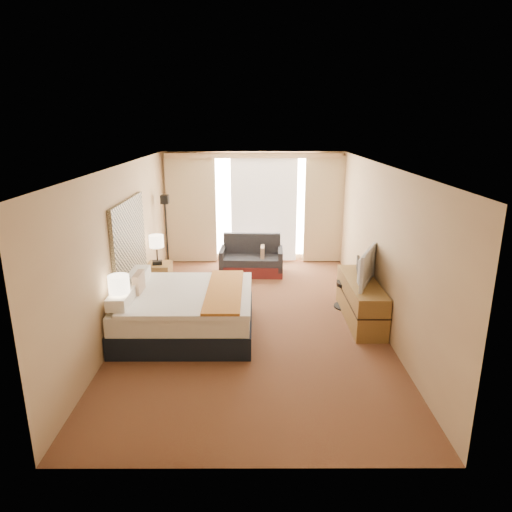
{
  "coord_description": "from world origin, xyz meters",
  "views": [
    {
      "loc": [
        0.04,
        -7.18,
        3.25
      ],
      "look_at": [
        0.06,
        0.4,
        1.01
      ],
      "focal_mm": 32.0,
      "sensor_mm": 36.0,
      "label": 1
    }
  ],
  "objects_px": {
    "loveseat": "(252,261)",
    "lamp_right": "(156,242)",
    "nightstand_left": "(126,332)",
    "media_dresser": "(361,300)",
    "desk_chair": "(350,286)",
    "television": "(362,266)",
    "floor_lamp": "(166,219)",
    "lamp_left": "(119,285)",
    "bed": "(186,311)",
    "nightstand_right": "(160,277)"
  },
  "relations": [
    {
      "from": "desk_chair",
      "to": "television",
      "type": "distance_m",
      "value": 0.86
    },
    {
      "from": "floor_lamp",
      "to": "bed",
      "type": "bearing_deg",
      "value": -74.36
    },
    {
      "from": "loveseat",
      "to": "lamp_left",
      "type": "bearing_deg",
      "value": -114.93
    },
    {
      "from": "bed",
      "to": "desk_chair",
      "type": "relative_size",
      "value": 2.2
    },
    {
      "from": "floor_lamp",
      "to": "desk_chair",
      "type": "height_order",
      "value": "floor_lamp"
    },
    {
      "from": "lamp_left",
      "to": "bed",
      "type": "bearing_deg",
      "value": 36.72
    },
    {
      "from": "nightstand_left",
      "to": "bed",
      "type": "relative_size",
      "value": 0.27
    },
    {
      "from": "loveseat",
      "to": "television",
      "type": "height_order",
      "value": "television"
    },
    {
      "from": "television",
      "to": "bed",
      "type": "bearing_deg",
      "value": 122.66
    },
    {
      "from": "nightstand_left",
      "to": "media_dresser",
      "type": "bearing_deg",
      "value": 15.84
    },
    {
      "from": "nightstand_right",
      "to": "lamp_right",
      "type": "relative_size",
      "value": 0.93
    },
    {
      "from": "media_dresser",
      "to": "television",
      "type": "xyz_separation_m",
      "value": [
        -0.05,
        -0.1,
        0.64
      ]
    },
    {
      "from": "desk_chair",
      "to": "lamp_left",
      "type": "xyz_separation_m",
      "value": [
        -3.65,
        -1.65,
        0.61
      ]
    },
    {
      "from": "nightstand_left",
      "to": "lamp_right",
      "type": "bearing_deg",
      "value": 90.31
    },
    {
      "from": "nightstand_right",
      "to": "media_dresser",
      "type": "bearing_deg",
      "value": -21.4
    },
    {
      "from": "nightstand_right",
      "to": "loveseat",
      "type": "xyz_separation_m",
      "value": [
        1.84,
        1.04,
        0.01
      ]
    },
    {
      "from": "nightstand_right",
      "to": "floor_lamp",
      "type": "height_order",
      "value": "floor_lamp"
    },
    {
      "from": "nightstand_left",
      "to": "floor_lamp",
      "type": "xyz_separation_m",
      "value": [
        0.0,
        3.44,
        0.98
      ]
    },
    {
      "from": "nightstand_left",
      "to": "television",
      "type": "bearing_deg",
      "value": 14.53
    },
    {
      "from": "floor_lamp",
      "to": "lamp_left",
      "type": "relative_size",
      "value": 2.83
    },
    {
      "from": "media_dresser",
      "to": "bed",
      "type": "distance_m",
      "value": 2.93
    },
    {
      "from": "lamp_left",
      "to": "television",
      "type": "bearing_deg",
      "value": 15.36
    },
    {
      "from": "nightstand_left",
      "to": "lamp_right",
      "type": "distance_m",
      "value": 2.57
    },
    {
      "from": "floor_lamp",
      "to": "lamp_right",
      "type": "relative_size",
      "value": 3.01
    },
    {
      "from": "bed",
      "to": "television",
      "type": "bearing_deg",
      "value": 7.84
    },
    {
      "from": "nightstand_left",
      "to": "bed",
      "type": "height_order",
      "value": "bed"
    },
    {
      "from": "nightstand_left",
      "to": "desk_chair",
      "type": "height_order",
      "value": "desk_chair"
    },
    {
      "from": "lamp_left",
      "to": "lamp_right",
      "type": "xyz_separation_m",
      "value": [
        0.0,
        2.53,
        -0.03
      ]
    },
    {
      "from": "nightstand_right",
      "to": "television",
      "type": "bearing_deg",
      "value": -23.06
    },
    {
      "from": "loveseat",
      "to": "bed",
      "type": "bearing_deg",
      "value": -106.69
    },
    {
      "from": "nightstand_left",
      "to": "television",
      "type": "height_order",
      "value": "television"
    },
    {
      "from": "nightstand_left",
      "to": "television",
      "type": "relative_size",
      "value": 0.54
    },
    {
      "from": "media_dresser",
      "to": "lamp_right",
      "type": "relative_size",
      "value": 3.06
    },
    {
      "from": "lamp_right",
      "to": "television",
      "type": "relative_size",
      "value": 0.58
    },
    {
      "from": "media_dresser",
      "to": "loveseat",
      "type": "height_order",
      "value": "loveseat"
    },
    {
      "from": "nightstand_left",
      "to": "nightstand_right",
      "type": "xyz_separation_m",
      "value": [
        0.0,
        2.5,
        0.0
      ]
    },
    {
      "from": "desk_chair",
      "to": "media_dresser",
      "type": "bearing_deg",
      "value": -73.33
    },
    {
      "from": "loveseat",
      "to": "lamp_right",
      "type": "height_order",
      "value": "lamp_right"
    },
    {
      "from": "nightstand_left",
      "to": "nightstand_right",
      "type": "bearing_deg",
      "value": 90.0
    },
    {
      "from": "lamp_right",
      "to": "television",
      "type": "distance_m",
      "value": 3.97
    },
    {
      "from": "bed",
      "to": "loveseat",
      "type": "height_order",
      "value": "bed"
    },
    {
      "from": "nightstand_left",
      "to": "media_dresser",
      "type": "xyz_separation_m",
      "value": [
        3.7,
        1.05,
        0.07
      ]
    },
    {
      "from": "bed",
      "to": "loveseat",
      "type": "distance_m",
      "value": 3.16
    },
    {
      "from": "nightstand_left",
      "to": "floor_lamp",
      "type": "height_order",
      "value": "floor_lamp"
    },
    {
      "from": "media_dresser",
      "to": "desk_chair",
      "type": "xyz_separation_m",
      "value": [
        -0.07,
        0.54,
        0.07
      ]
    },
    {
      "from": "floor_lamp",
      "to": "television",
      "type": "relative_size",
      "value": 1.74
    },
    {
      "from": "television",
      "to": "nightstand_right",
      "type": "bearing_deg",
      "value": 91.75
    },
    {
      "from": "nightstand_left",
      "to": "floor_lamp",
      "type": "relative_size",
      "value": 0.31
    },
    {
      "from": "nightstand_left",
      "to": "floor_lamp",
      "type": "bearing_deg",
      "value": 89.96
    },
    {
      "from": "bed",
      "to": "floor_lamp",
      "type": "distance_m",
      "value": 3.12
    }
  ]
}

